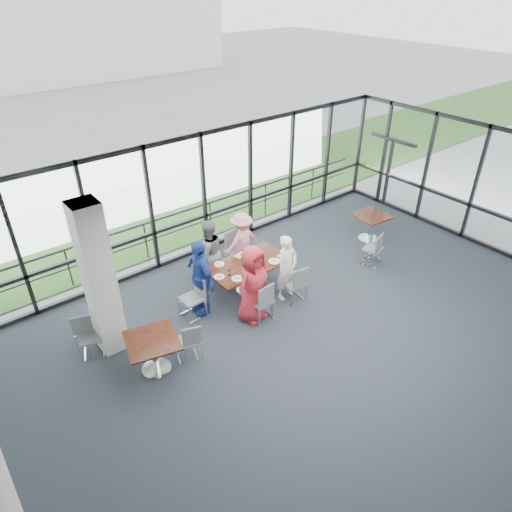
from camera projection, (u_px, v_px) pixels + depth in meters
floor at (345, 349)px, 9.18m from camera, size 12.00×10.00×0.02m
ceiling at (366, 204)px, 7.46m from camera, size 12.00×10.00×0.04m
wall_left at (1, 478)px, 5.15m from camera, size 0.10×10.00×3.20m
curtain_wall_back at (204, 194)px, 11.62m from camera, size 12.00×0.10×3.20m
exit_door at (388, 173)px, 14.26m from camera, size 0.12×1.60×2.10m
structural_column at (99, 281)px, 8.40m from camera, size 0.50×0.50×3.20m
apron at (128, 190)px, 15.78m from camera, size 80.00×70.00×0.02m
grass_strip at (155, 209)px, 14.45m from camera, size 80.00×5.00×0.01m
hangar_main at (33, 29)px, 30.80m from camera, size 24.00×10.00×6.00m
guard_rail at (195, 223)px, 12.60m from camera, size 12.00×0.06×0.06m
main_table at (248, 268)px, 10.51m from camera, size 1.93×1.08×0.75m
side_table_left at (153, 344)px, 8.35m from camera, size 1.13×1.13×0.75m
side_table_right at (371, 219)px, 12.54m from camera, size 0.93×0.93×0.75m
diner_near_left at (253, 284)px, 9.51m from camera, size 0.96×0.72×1.79m
diner_near_right at (287, 268)px, 10.22m from camera, size 0.62×0.48×1.58m
diner_far_left at (208, 252)px, 10.71m from camera, size 0.82×0.53×1.64m
diner_far_right at (242, 241)px, 11.27m from camera, size 0.99×0.52×1.52m
diner_end at (200, 277)px, 9.73m from camera, size 0.65×1.09×1.79m
chair_main_nl at (260, 301)px, 9.72m from camera, size 0.48×0.48×0.93m
chair_main_nr at (294, 283)px, 10.32m from camera, size 0.48×0.48×0.88m
chair_main_fl at (206, 266)px, 10.97m from camera, size 0.40×0.40×0.82m
chair_main_fr at (236, 251)px, 11.46m from camera, size 0.49×0.49×0.91m
chair_main_end at (192, 299)px, 9.79m from camera, size 0.47×0.47×0.93m
chair_spare_la at (186, 342)px, 8.76m from camera, size 0.50×0.50×0.80m
chair_spare_lb at (91, 337)px, 8.84m from camera, size 0.52×0.52×0.83m
chair_spare_r at (373, 249)px, 11.58m from camera, size 0.53×0.53×0.88m
plate_nl at (238, 279)px, 9.92m from camera, size 0.26×0.26×0.01m
plate_nr at (274, 261)px, 10.51m from camera, size 0.28×0.28×0.01m
plate_fl at (219, 264)px, 10.40m from camera, size 0.24×0.24×0.01m
plate_fr at (254, 250)px, 10.93m from camera, size 0.28×0.28×0.01m
plate_end at (219, 277)px, 9.98m from camera, size 0.24×0.24×0.01m
tumbler_a at (249, 269)px, 10.12m from camera, size 0.07×0.07×0.14m
tumbler_b at (260, 260)px, 10.45m from camera, size 0.07×0.07×0.13m
tumbler_c at (242, 257)px, 10.54m from camera, size 0.07×0.07×0.14m
tumbler_d at (229, 273)px, 10.00m from camera, size 0.07×0.07×0.13m
menu_a at (255, 273)px, 10.10m from camera, size 0.36×0.32×0.00m
menu_b at (283, 255)px, 10.73m from camera, size 0.30×0.21×0.00m
menu_c at (241, 255)px, 10.74m from camera, size 0.32×0.26×0.00m
condiment_caddy at (248, 261)px, 10.48m from camera, size 0.10×0.07×0.04m
ketchup_bottle at (246, 259)px, 10.42m from camera, size 0.06×0.06×0.18m
green_bottle at (250, 257)px, 10.48m from camera, size 0.05×0.05×0.20m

